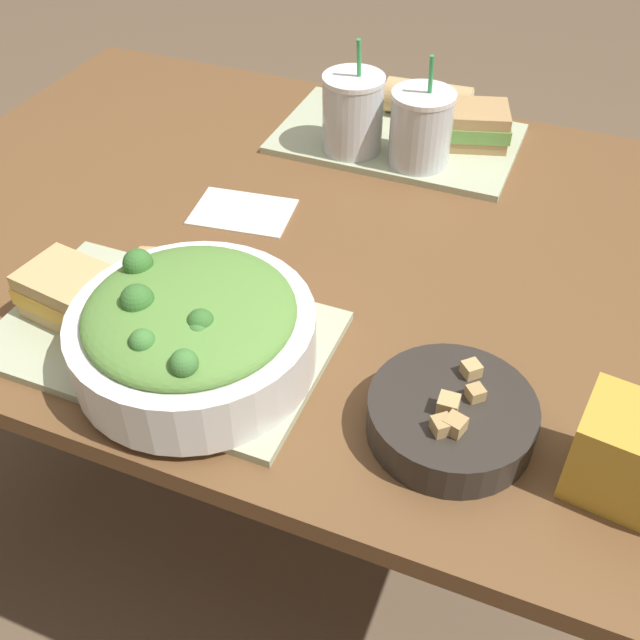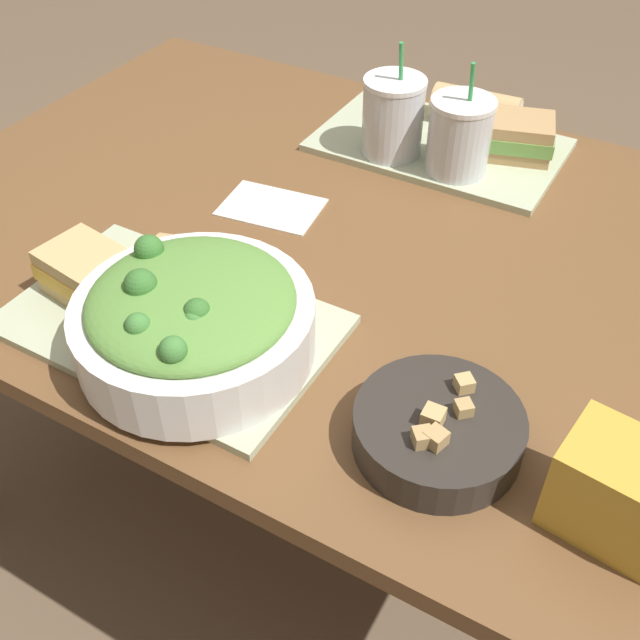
# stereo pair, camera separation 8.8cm
# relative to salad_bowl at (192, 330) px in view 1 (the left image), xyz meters

# --- Properties ---
(ground_plane) EXTENTS (12.00, 12.00, 0.00)m
(ground_plane) POSITION_rel_salad_bowl_xyz_m (-0.01, 0.32, -0.76)
(ground_plane) COLOR brown
(dining_table) EXTENTS (1.31, 0.95, 0.70)m
(dining_table) POSITION_rel_salad_bowl_xyz_m (-0.01, 0.32, -0.15)
(dining_table) COLOR brown
(dining_table) RESTS_ON ground_plane
(tray_near) EXTENTS (0.42, 0.26, 0.01)m
(tray_near) POSITION_rel_salad_bowl_xyz_m (-0.06, 0.03, -0.06)
(tray_near) COLOR #B2BC99
(tray_near) RESTS_ON dining_table
(tray_far) EXTENTS (0.42, 0.26, 0.01)m
(tray_far) POSITION_rel_salad_bowl_xyz_m (0.05, 0.63, -0.06)
(tray_far) COLOR #B2BC99
(tray_far) RESTS_ON dining_table
(salad_bowl) EXTENTS (0.29, 0.29, 0.12)m
(salad_bowl) POSITION_rel_salad_bowl_xyz_m (0.00, 0.00, 0.00)
(salad_bowl) COLOR white
(salad_bowl) RESTS_ON tray_near
(soup_bowl) EXTENTS (0.19, 0.19, 0.07)m
(soup_bowl) POSITION_rel_salad_bowl_xyz_m (0.31, 0.02, -0.04)
(soup_bowl) COLOR #2D2823
(soup_bowl) RESTS_ON dining_table
(sandwich_near) EXTENTS (0.16, 0.11, 0.06)m
(sandwich_near) POSITION_rel_salad_bowl_xyz_m (-0.18, 0.02, -0.02)
(sandwich_near) COLOR tan
(sandwich_near) RESTS_ON tray_near
(baguette_near) EXTENTS (0.17, 0.11, 0.06)m
(baguette_near) POSITION_rel_salad_bowl_xyz_m (-0.06, 0.12, -0.02)
(baguette_near) COLOR tan
(baguette_near) RESTS_ON tray_near
(sandwich_far) EXTENTS (0.18, 0.14, 0.06)m
(sandwich_far) POSITION_rel_salad_bowl_xyz_m (0.16, 0.65, -0.02)
(sandwich_far) COLOR tan
(sandwich_far) RESTS_ON tray_far
(baguette_far) EXTENTS (0.16, 0.07, 0.06)m
(baguette_far) POSITION_rel_salad_bowl_xyz_m (0.08, 0.73, -0.02)
(baguette_far) COLOR tan
(baguette_far) RESTS_ON tray_far
(drink_cup_dark) EXTENTS (0.10, 0.10, 0.19)m
(drink_cup_dark) POSITION_rel_salad_bowl_xyz_m (-0.01, 0.56, 0.01)
(drink_cup_dark) COLOR silver
(drink_cup_dark) RESTS_ON tray_far
(drink_cup_red) EXTENTS (0.10, 0.10, 0.19)m
(drink_cup_red) POSITION_rel_salad_bowl_xyz_m (0.11, 0.56, 0.01)
(drink_cup_red) COLOR silver
(drink_cup_red) RESTS_ON tray_far
(chip_bag) EXTENTS (0.14, 0.11, 0.11)m
(chip_bag) POSITION_rel_salad_bowl_xyz_m (0.50, 0.01, -0.01)
(chip_bag) COLOR gold
(chip_bag) RESTS_ON dining_table
(napkin_folded) EXTENTS (0.17, 0.13, 0.00)m
(napkin_folded) POSITION_rel_salad_bowl_xyz_m (-0.10, 0.33, -0.06)
(napkin_folded) COLOR silver
(napkin_folded) RESTS_ON dining_table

